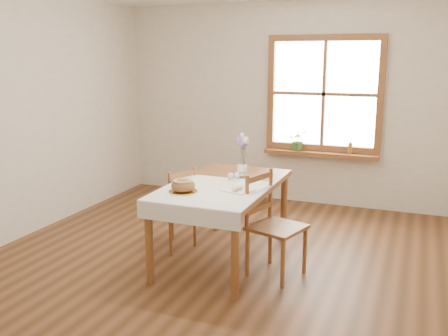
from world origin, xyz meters
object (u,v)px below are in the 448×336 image
(flower_vase, at_px, (242,171))
(bread_plate, at_px, (183,192))
(chair_right, at_px, (277,226))
(chair_left, at_px, (171,208))
(dining_table, at_px, (224,192))

(flower_vase, bearing_deg, bread_plate, -108.17)
(chair_right, relative_size, bread_plate, 3.73)
(bread_plate, bearing_deg, chair_right, 20.09)
(chair_left, relative_size, chair_right, 0.91)
(bread_plate, bearing_deg, chair_left, 127.61)
(chair_right, bearing_deg, bread_plate, 127.04)
(chair_left, xyz_separation_m, bread_plate, (0.41, -0.53, 0.35))
(chair_left, distance_m, chair_right, 1.21)
(dining_table, relative_size, chair_left, 1.90)
(chair_right, bearing_deg, dining_table, 90.30)
(bread_plate, distance_m, flower_vase, 0.84)
(dining_table, xyz_separation_m, flower_vase, (0.06, 0.34, 0.14))
(chair_left, height_order, bread_plate, chair_left)
(flower_vase, bearing_deg, chair_left, -158.59)
(bread_plate, bearing_deg, flower_vase, 71.83)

